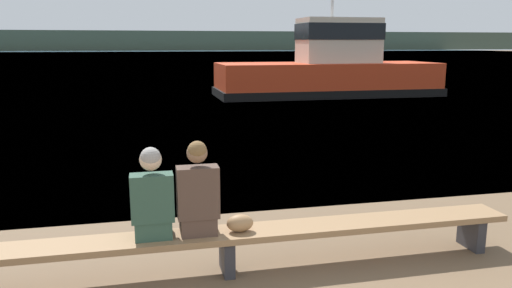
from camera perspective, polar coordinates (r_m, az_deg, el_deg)
name	(u,v)px	position (r m, az deg, el deg)	size (l,w,h in m)	color
water_surface	(147,54)	(127.08, -12.37, 10.04)	(240.00, 240.00, 0.00)	#5684A3
far_shoreline	(144,41)	(192.33, -12.65, 11.45)	(600.00, 12.00, 7.00)	#384233
bench_main	(227,239)	(5.61, -3.36, -10.78)	(6.77, 0.48, 0.48)	#8E6B47
person_left	(152,198)	(5.37, -11.78, -6.03)	(0.44, 0.38, 1.00)	#2D4C3D
person_right	(198,193)	(5.39, -6.67, -5.63)	(0.44, 0.37, 1.04)	#4C382D
shopping_bag	(240,223)	(5.55, -1.84, -9.03)	(0.30, 0.19, 0.19)	#9E754C
tugboat_red	(330,71)	(24.84, 8.42, 8.20)	(10.85, 3.74, 6.04)	red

